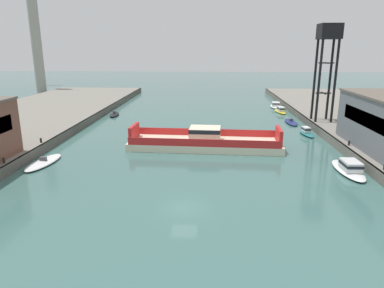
{
  "coord_description": "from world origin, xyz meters",
  "views": [
    {
      "loc": [
        2.26,
        -30.23,
        14.59
      ],
      "look_at": [
        0.0,
        15.51,
        2.0
      ],
      "focal_mm": 32.63,
      "sensor_mm": 36.0,
      "label": 1
    }
  ],
  "objects_px": {
    "moored_boat_mid_right": "(44,162)",
    "moored_boat_upstream_a": "(291,122)",
    "crane_tower": "(328,44)",
    "chain_ferry": "(205,141)",
    "smokestack_distant_a": "(36,43)",
    "moored_boat_near_right": "(114,114)",
    "moored_boat_near_left": "(306,132)",
    "smokestack_distant_b": "(36,35)",
    "moored_boat_mid_left": "(349,168)",
    "moored_boat_far_right": "(276,105)",
    "moored_boat_far_left": "(281,110)"
  },
  "relations": [
    {
      "from": "moored_boat_mid_right",
      "to": "moored_boat_upstream_a",
      "type": "xyz_separation_m",
      "value": [
        38.06,
        27.7,
        -0.01
      ]
    },
    {
      "from": "moored_boat_upstream_a",
      "to": "crane_tower",
      "type": "height_order",
      "value": "crane_tower"
    },
    {
      "from": "chain_ferry",
      "to": "smokestack_distant_a",
      "type": "distance_m",
      "value": 113.76
    },
    {
      "from": "moored_boat_near_right",
      "to": "moored_boat_near_left",
      "type": "bearing_deg",
      "value": -23.06
    },
    {
      "from": "smokestack_distant_b",
      "to": "moored_boat_near_right",
      "type": "bearing_deg",
      "value": -48.42
    },
    {
      "from": "moored_boat_mid_left",
      "to": "moored_boat_upstream_a",
      "type": "relative_size",
      "value": 1.16
    },
    {
      "from": "moored_boat_mid_left",
      "to": "crane_tower",
      "type": "relative_size",
      "value": 0.47
    },
    {
      "from": "moored_boat_upstream_a",
      "to": "smokestack_distant_b",
      "type": "xyz_separation_m",
      "value": [
        -73.6,
        46.69,
        18.43
      ]
    },
    {
      "from": "moored_boat_mid_left",
      "to": "crane_tower",
      "type": "xyz_separation_m",
      "value": [
        4.14,
        25.24,
        14.74
      ]
    },
    {
      "from": "moored_boat_near_left",
      "to": "moored_boat_near_right",
      "type": "xyz_separation_m",
      "value": [
        -38.23,
        16.27,
        -0.24
      ]
    },
    {
      "from": "moored_boat_near_left",
      "to": "crane_tower",
      "type": "xyz_separation_m",
      "value": [
        4.17,
        6.06,
        14.85
      ]
    },
    {
      "from": "chain_ferry",
      "to": "moored_boat_upstream_a",
      "type": "relative_size",
      "value": 3.31
    },
    {
      "from": "chain_ferry",
      "to": "smokestack_distant_a",
      "type": "bearing_deg",
      "value": 127.28
    },
    {
      "from": "chain_ferry",
      "to": "smokestack_distant_a",
      "type": "height_order",
      "value": "smokestack_distant_a"
    },
    {
      "from": "moored_boat_far_right",
      "to": "smokestack_distant_b",
      "type": "bearing_deg",
      "value": 159.96
    },
    {
      "from": "moored_boat_far_right",
      "to": "crane_tower",
      "type": "relative_size",
      "value": 0.43
    },
    {
      "from": "moored_boat_near_left",
      "to": "moored_boat_mid_right",
      "type": "distance_m",
      "value": 42.39
    },
    {
      "from": "moored_boat_far_right",
      "to": "moored_boat_upstream_a",
      "type": "xyz_separation_m",
      "value": [
        -0.46,
        -19.67,
        -0.28
      ]
    },
    {
      "from": "chain_ferry",
      "to": "moored_boat_mid_left",
      "type": "relative_size",
      "value": 2.85
    },
    {
      "from": "moored_boat_mid_right",
      "to": "moored_boat_far_right",
      "type": "height_order",
      "value": "moored_boat_far_right"
    },
    {
      "from": "moored_boat_near_left",
      "to": "moored_boat_mid_right",
      "type": "height_order",
      "value": "moored_boat_near_left"
    },
    {
      "from": "moored_boat_far_right",
      "to": "smokestack_distant_b",
      "type": "height_order",
      "value": "smokestack_distant_b"
    },
    {
      "from": "moored_boat_near_left",
      "to": "moored_boat_near_right",
      "type": "height_order",
      "value": "moored_boat_near_left"
    },
    {
      "from": "chain_ferry",
      "to": "moored_boat_far_left",
      "type": "xyz_separation_m",
      "value": [
        17.35,
        31.04,
        -0.47
      ]
    },
    {
      "from": "smokestack_distant_a",
      "to": "smokestack_distant_b",
      "type": "height_order",
      "value": "smokestack_distant_b"
    },
    {
      "from": "moored_boat_mid_right",
      "to": "smokestack_distant_a",
      "type": "height_order",
      "value": "smokestack_distant_a"
    },
    {
      "from": "moored_boat_mid_right",
      "to": "smokestack_distant_b",
      "type": "height_order",
      "value": "smokestack_distant_b"
    },
    {
      "from": "moored_boat_mid_right",
      "to": "smokestack_distant_b",
      "type": "bearing_deg",
      "value": 115.53
    },
    {
      "from": "moored_boat_far_left",
      "to": "moored_boat_far_right",
      "type": "height_order",
      "value": "moored_boat_far_left"
    },
    {
      "from": "moored_boat_mid_right",
      "to": "moored_boat_near_right",
      "type": "bearing_deg",
      "value": 89.55
    },
    {
      "from": "moored_boat_far_right",
      "to": "smokestack_distant_a",
      "type": "xyz_separation_m",
      "value": [
        -85.84,
        51.0,
        16.15
      ]
    },
    {
      "from": "moored_boat_mid_right",
      "to": "moored_boat_upstream_a",
      "type": "height_order",
      "value": "moored_boat_mid_right"
    },
    {
      "from": "moored_boat_far_right",
      "to": "moored_boat_upstream_a",
      "type": "relative_size",
      "value": 1.08
    },
    {
      "from": "moored_boat_near_right",
      "to": "moored_boat_upstream_a",
      "type": "bearing_deg",
      "value": -9.51
    },
    {
      "from": "moored_boat_upstream_a",
      "to": "moored_boat_mid_left",
      "type": "bearing_deg",
      "value": -89.08
    },
    {
      "from": "moored_boat_upstream_a",
      "to": "smokestack_distant_b",
      "type": "distance_m",
      "value": 89.08
    },
    {
      "from": "moored_boat_far_left",
      "to": "smokestack_distant_a",
      "type": "xyz_separation_m",
      "value": [
        -85.61,
        58.6,
        16.13
      ]
    },
    {
      "from": "moored_boat_mid_left",
      "to": "moored_boat_upstream_a",
      "type": "bearing_deg",
      "value": 90.92
    },
    {
      "from": "moored_boat_near_right",
      "to": "moored_boat_upstream_a",
      "type": "xyz_separation_m",
      "value": [
        37.8,
        -6.33,
        -0.04
      ]
    },
    {
      "from": "moored_boat_near_left",
      "to": "moored_boat_far_left",
      "type": "xyz_separation_m",
      "value": [
        -0.21,
        22.0,
        0.02
      ]
    },
    {
      "from": "chain_ferry",
      "to": "moored_boat_mid_left",
      "type": "xyz_separation_m",
      "value": [
        17.59,
        -10.15,
        -0.38
      ]
    },
    {
      "from": "moored_boat_near_right",
      "to": "crane_tower",
      "type": "distance_m",
      "value": 46.15
    },
    {
      "from": "moored_boat_near_left",
      "to": "moored_boat_far_left",
      "type": "bearing_deg",
      "value": 90.54
    },
    {
      "from": "moored_boat_mid_left",
      "to": "moored_boat_upstream_a",
      "type": "height_order",
      "value": "moored_boat_mid_left"
    },
    {
      "from": "chain_ferry",
      "to": "crane_tower",
      "type": "xyz_separation_m",
      "value": [
        21.73,
        15.1,
        14.35
      ]
    },
    {
      "from": "moored_boat_upstream_a",
      "to": "moored_boat_mid_right",
      "type": "bearing_deg",
      "value": -143.95
    },
    {
      "from": "moored_boat_mid_left",
      "to": "chain_ferry",
      "type": "bearing_deg",
      "value": 150.03
    },
    {
      "from": "moored_boat_near_left",
      "to": "smokestack_distant_a",
      "type": "xyz_separation_m",
      "value": [
        -85.81,
        80.61,
        16.16
      ]
    },
    {
      "from": "moored_boat_far_left",
      "to": "moored_boat_far_right",
      "type": "distance_m",
      "value": 7.61
    },
    {
      "from": "moored_boat_far_right",
      "to": "moored_boat_mid_right",
      "type": "bearing_deg",
      "value": -129.11
    }
  ]
}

